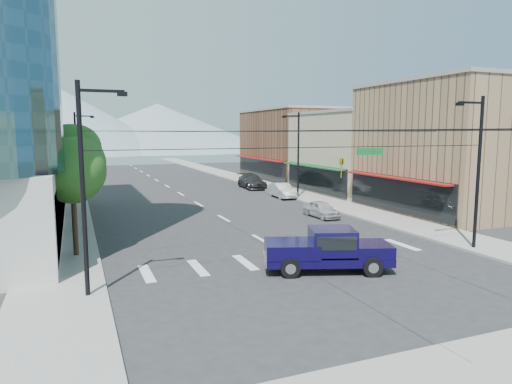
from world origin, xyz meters
TOP-DOWN VIEW (x-y plane):
  - ground at (0.00, 0.00)m, footprint 160.00×160.00m
  - sidewalk_left at (-12.00, 40.00)m, footprint 4.00×120.00m
  - sidewalk_right at (12.00, 40.00)m, footprint 4.00×120.00m
  - sidewalk_cross at (0.00, -12.00)m, footprint 28.00×4.00m
  - shop_near at (20.00, 10.00)m, footprint 12.00×14.00m
  - shop_mid at (20.00, 24.00)m, footprint 12.00×14.00m
  - shop_far at (20.00, 40.00)m, footprint 12.00×18.00m
  - clock_tower at (-16.50, 62.00)m, footprint 4.80×4.80m
  - mountain_left at (-15.00, 150.00)m, footprint 80.00×80.00m
  - mountain_right at (20.00, 160.00)m, footprint 90.00×90.00m
  - tree_near at (-11.07, 6.10)m, footprint 3.65×3.64m
  - tree_midnear at (-11.07, 13.10)m, footprint 4.09×4.09m
  - tree_midfar at (-11.07, 20.10)m, footprint 3.65×3.64m
  - tree_far at (-11.07, 27.10)m, footprint 4.09×4.09m
  - signal_rig at (0.19, -1.00)m, footprint 21.80×0.20m
  - lamp_pole_nw at (-10.67, 30.00)m, footprint 2.00×0.25m
  - lamp_pole_ne at (10.67, 22.00)m, footprint 2.00×0.25m
  - pickup_truck at (0.53, -1.36)m, footprint 6.76×4.24m
  - pedestrian at (2.50, -0.35)m, footprint 0.68×0.79m
  - parked_car_near at (7.60, 11.48)m, footprint 1.76×4.03m
  - parked_car_mid at (9.40, 22.97)m, footprint 1.84×4.77m
  - parked_car_far at (9.40, 31.86)m, footprint 2.72×6.05m

SIDE VIEW (x-z plane):
  - ground at x=0.00m, z-range 0.00..0.00m
  - sidewalk_left at x=-12.00m, z-range 0.00..0.15m
  - sidewalk_right at x=12.00m, z-range 0.00..0.15m
  - sidewalk_cross at x=0.00m, z-range 0.00..0.15m
  - parked_car_near at x=7.60m, z-range 0.00..1.35m
  - parked_car_mid at x=9.40m, z-range 0.00..1.55m
  - parked_car_far at x=9.40m, z-range 0.00..1.72m
  - pedestrian at x=2.50m, z-range 0.00..1.84m
  - pickup_truck at x=0.53m, z-range 0.05..2.21m
  - shop_mid at x=20.00m, z-range 0.00..9.00m
  - signal_rig at x=0.19m, z-range 0.14..9.14m
  - lamp_pole_nw at x=-10.67m, z-range 0.44..9.44m
  - lamp_pole_ne at x=10.67m, z-range 0.44..9.44m
  - tree_near at x=-11.07m, z-range 1.64..8.34m
  - tree_midfar at x=-11.07m, z-range 1.64..8.34m
  - shop_far at x=20.00m, z-range 0.00..10.00m
  - shop_near at x=20.00m, z-range 0.00..11.00m
  - tree_midnear at x=-11.07m, z-range 1.83..9.35m
  - tree_far at x=-11.07m, z-range 1.83..9.35m
  - mountain_right at x=20.00m, z-range 0.00..18.00m
  - clock_tower at x=-16.50m, z-range 0.44..20.84m
  - mountain_left at x=-15.00m, z-range 0.00..22.00m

